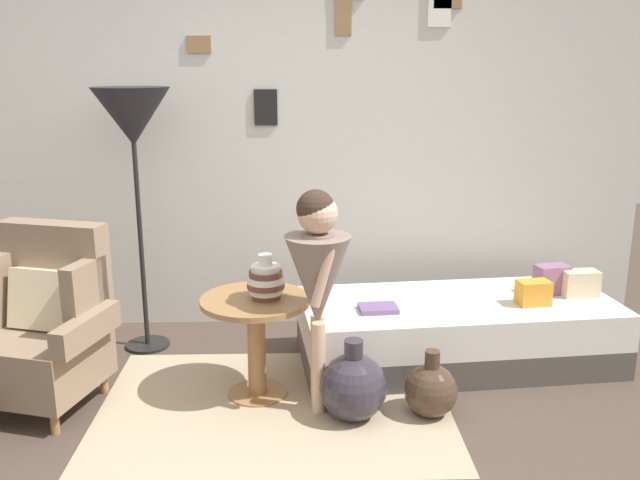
% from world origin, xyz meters
% --- Properties ---
extents(ground_plane, '(12.00, 12.00, 0.00)m').
position_xyz_m(ground_plane, '(0.00, 0.00, 0.00)').
color(ground_plane, '#4C3D33').
extents(gallery_wall, '(4.80, 0.12, 2.60)m').
position_xyz_m(gallery_wall, '(0.00, 1.95, 1.30)').
color(gallery_wall, beige).
rests_on(gallery_wall, ground).
extents(rug, '(1.87, 1.37, 0.01)m').
position_xyz_m(rug, '(-0.10, 0.63, 0.01)').
color(rug, tan).
rests_on(rug, ground).
extents(armchair, '(0.86, 0.74, 0.97)m').
position_xyz_m(armchair, '(-1.34, 0.76, 0.44)').
color(armchair, '#9E7042').
rests_on(armchair, ground).
extents(daybed, '(1.97, 0.98, 0.40)m').
position_xyz_m(daybed, '(1.00, 1.19, 0.20)').
color(daybed, '#4C4742').
rests_on(daybed, ground).
extents(pillow_head, '(0.23, 0.14, 0.16)m').
position_xyz_m(pillow_head, '(1.77, 1.25, 0.48)').
color(pillow_head, beige).
rests_on(pillow_head, daybed).
extents(pillow_mid, '(0.22, 0.16, 0.18)m').
position_xyz_m(pillow_mid, '(1.61, 1.31, 0.49)').
color(pillow_mid, gray).
rests_on(pillow_mid, daybed).
extents(pillow_back, '(0.20, 0.15, 0.15)m').
position_xyz_m(pillow_back, '(1.43, 1.11, 0.47)').
color(pillow_back, orange).
rests_on(pillow_back, daybed).
extents(side_table, '(0.60, 0.60, 0.57)m').
position_xyz_m(side_table, '(-0.20, 0.78, 0.41)').
color(side_table, '#9E7042').
rests_on(side_table, ground).
extents(vase_striped, '(0.20, 0.20, 0.25)m').
position_xyz_m(vase_striped, '(-0.15, 0.77, 0.67)').
color(vase_striped, brown).
rests_on(vase_striped, side_table).
extents(floor_lamp, '(0.47, 0.47, 1.66)m').
position_xyz_m(floor_lamp, '(-0.96, 1.48, 1.45)').
color(floor_lamp, black).
rests_on(floor_lamp, ground).
extents(person_child, '(0.34, 0.34, 1.19)m').
position_xyz_m(person_child, '(0.13, 0.63, 0.77)').
color(person_child, '#D8AD8E').
rests_on(person_child, ground).
extents(book_on_daybed, '(0.23, 0.18, 0.03)m').
position_xyz_m(book_on_daybed, '(0.49, 1.03, 0.42)').
color(book_on_daybed, slate).
rests_on(book_on_daybed, daybed).
extents(demijohn_near, '(0.35, 0.35, 0.44)m').
position_xyz_m(demijohn_near, '(0.31, 0.52, 0.18)').
color(demijohn_near, '#332D38').
rests_on(demijohn_near, ground).
extents(demijohn_far, '(0.28, 0.28, 0.37)m').
position_xyz_m(demijohn_far, '(0.72, 0.53, 0.14)').
color(demijohn_far, '#473323').
rests_on(demijohn_far, ground).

